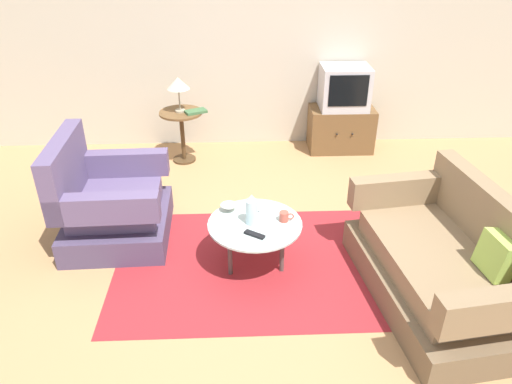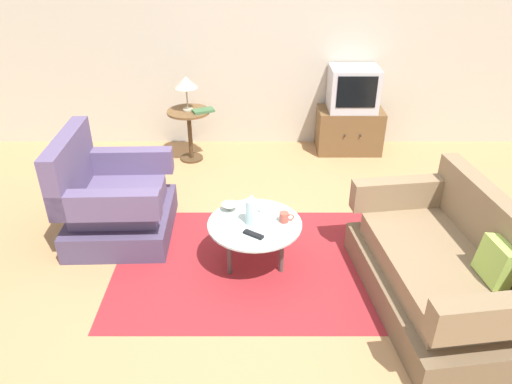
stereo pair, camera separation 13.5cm
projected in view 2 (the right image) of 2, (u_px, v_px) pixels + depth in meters
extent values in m
plane|color=#AD7F51|center=(264.00, 263.00, 4.04)|extent=(16.00, 16.00, 0.00)
cube|color=#BCB29E|center=(261.00, 33.00, 5.59)|extent=(9.00, 0.12, 2.70)
cube|color=maroon|center=(254.00, 264.00, 4.03)|extent=(2.31, 1.60, 0.00)
cube|color=#4B3E5C|center=(122.00, 222.00, 4.37)|extent=(0.91, 0.97, 0.24)
cube|color=#5B4C70|center=(118.00, 202.00, 4.26)|extent=(0.76, 0.68, 0.18)
cube|color=#5B4C70|center=(68.00, 166.00, 4.07)|extent=(0.17, 0.95, 0.54)
cube|color=#5B4C70|center=(104.00, 206.00, 3.81)|extent=(0.88, 0.17, 0.23)
cube|color=#5B4C70|center=(124.00, 161.00, 4.51)|extent=(0.88, 0.17, 0.23)
cube|color=brown|center=(432.00, 289.00, 3.57)|extent=(1.08, 1.67, 0.24)
cube|color=#846B4C|center=(437.00, 267.00, 3.47)|extent=(0.90, 1.37, 0.18)
cube|color=#846B4C|center=(496.00, 228.00, 3.36)|extent=(0.34, 1.57, 0.43)
cube|color=#846B4C|center=(403.00, 193.00, 3.97)|extent=(0.89, 0.25, 0.25)
cube|color=#846B4C|center=(502.00, 315.00, 2.75)|extent=(0.89, 0.25, 0.25)
cube|color=#A3C651|center=(495.00, 261.00, 3.16)|extent=(0.19, 0.29, 0.29)
cylinder|color=#B2C6C1|center=(254.00, 224.00, 3.83)|extent=(0.75, 0.75, 0.02)
cylinder|color=#4C4742|center=(251.00, 229.00, 4.13)|extent=(0.04, 0.04, 0.39)
cylinder|color=#4C4742|center=(228.00, 253.00, 3.83)|extent=(0.04, 0.04, 0.39)
cylinder|color=#4C4742|center=(280.00, 252.00, 3.85)|extent=(0.04, 0.04, 0.39)
cylinder|color=brown|center=(187.00, 112.00, 5.47)|extent=(0.49, 0.49, 0.02)
cylinder|color=#47311C|center=(189.00, 136.00, 5.62)|extent=(0.05, 0.05, 0.58)
cylinder|color=#47311C|center=(191.00, 158.00, 5.76)|extent=(0.27, 0.27, 0.02)
cube|color=brown|center=(348.00, 130.00, 5.86)|extent=(0.77, 0.44, 0.53)
sphere|color=black|center=(343.00, 136.00, 5.64)|extent=(0.02, 0.02, 0.02)
sphere|color=black|center=(359.00, 136.00, 5.64)|extent=(0.02, 0.02, 0.02)
cube|color=#B7B7BC|center=(352.00, 89.00, 5.61)|extent=(0.56, 0.45, 0.50)
cube|color=black|center=(356.00, 92.00, 5.40)|extent=(0.45, 0.01, 0.36)
cylinder|color=#9E937A|center=(187.00, 110.00, 5.46)|extent=(0.12, 0.12, 0.02)
cylinder|color=#9E937A|center=(186.00, 98.00, 5.39)|extent=(0.02, 0.02, 0.24)
cone|color=beige|center=(185.00, 82.00, 5.30)|extent=(0.25, 0.25, 0.13)
cylinder|color=silver|center=(250.00, 212.00, 3.77)|extent=(0.10, 0.10, 0.21)
cone|color=silver|center=(250.00, 198.00, 3.71)|extent=(0.09, 0.09, 0.05)
cylinder|color=#B74C3D|center=(283.00, 217.00, 3.82)|extent=(0.07, 0.07, 0.08)
torus|color=#B74C3D|center=(289.00, 217.00, 3.82)|extent=(0.06, 0.01, 0.06)
cone|color=silver|center=(229.00, 207.00, 3.98)|extent=(0.14, 0.14, 0.06)
cube|color=black|center=(252.00, 234.00, 3.67)|extent=(0.17, 0.13, 0.02)
cube|color=#B2B2B7|center=(255.00, 207.00, 4.01)|extent=(0.13, 0.14, 0.02)
cube|color=#3D663D|center=(202.00, 111.00, 5.42)|extent=(0.27, 0.22, 0.03)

